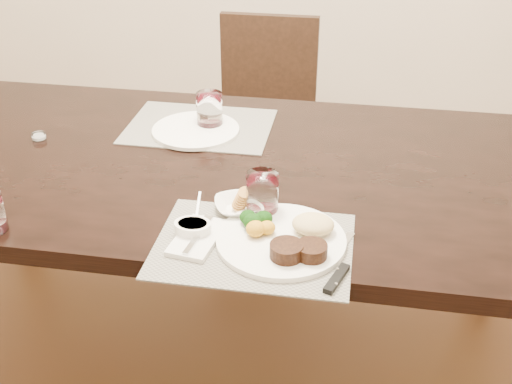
% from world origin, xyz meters
% --- Properties ---
extents(ground_plane, '(4.50, 4.50, 0.00)m').
position_xyz_m(ground_plane, '(0.00, 0.00, 0.00)').
color(ground_plane, '#4C2B18').
rests_on(ground_plane, ground).
extents(dining_table, '(2.00, 1.00, 0.75)m').
position_xyz_m(dining_table, '(0.00, 0.00, 0.67)').
color(dining_table, black).
rests_on(dining_table, ground).
extents(chair_far, '(0.42, 0.42, 0.90)m').
position_xyz_m(chair_far, '(0.00, 0.93, 0.50)').
color(chair_far, black).
rests_on(chair_far, ground).
extents(placemat_near, '(0.46, 0.34, 0.00)m').
position_xyz_m(placemat_near, '(0.18, -0.40, 0.75)').
color(placemat_near, slate).
rests_on(placemat_near, dining_table).
extents(placemat_far, '(0.46, 0.34, 0.00)m').
position_xyz_m(placemat_far, '(-0.10, 0.22, 0.75)').
color(placemat_far, slate).
rests_on(placemat_far, dining_table).
extents(dinner_plate, '(0.31, 0.31, 0.05)m').
position_xyz_m(dinner_plate, '(0.26, -0.38, 0.77)').
color(dinner_plate, white).
rests_on(dinner_plate, placemat_near).
extents(napkin_fork, '(0.12, 0.18, 0.02)m').
position_xyz_m(napkin_fork, '(0.05, -0.40, 0.76)').
color(napkin_fork, white).
rests_on(napkin_fork, placemat_near).
extents(steak_knife, '(0.07, 0.24, 0.01)m').
position_xyz_m(steak_knife, '(0.38, -0.47, 0.76)').
color(steak_knife, silver).
rests_on(steak_knife, placemat_near).
extents(cracker_bowl, '(0.16, 0.16, 0.05)m').
position_xyz_m(cracker_bowl, '(0.12, -0.26, 0.77)').
color(cracker_bowl, white).
rests_on(cracker_bowl, placemat_near).
extents(sauce_ramekin, '(0.09, 0.13, 0.07)m').
position_xyz_m(sauce_ramekin, '(0.03, -0.38, 0.77)').
color(sauce_ramekin, white).
rests_on(sauce_ramekin, placemat_near).
extents(wine_glass_near, '(0.08, 0.08, 0.11)m').
position_xyz_m(wine_glass_near, '(0.18, -0.26, 0.80)').
color(wine_glass_near, white).
rests_on(wine_glass_near, placemat_near).
extents(far_plate, '(0.28, 0.28, 0.01)m').
position_xyz_m(far_plate, '(-0.10, 0.18, 0.76)').
color(far_plate, white).
rests_on(far_plate, placemat_far).
extents(wine_glass_far, '(0.08, 0.08, 0.11)m').
position_xyz_m(wine_glass_far, '(-0.07, 0.22, 0.80)').
color(wine_glass_far, white).
rests_on(wine_glass_far, placemat_far).
extents(salt_cellar, '(0.04, 0.04, 0.02)m').
position_xyz_m(salt_cellar, '(-0.57, 0.05, 0.76)').
color(salt_cellar, white).
rests_on(salt_cellar, dining_table).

